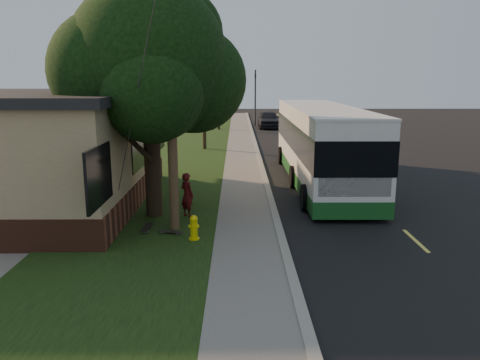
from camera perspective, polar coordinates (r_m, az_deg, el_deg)
name	(u,v)px	position (r m, az deg, el deg)	size (l,w,h in m)	color
ground	(282,241)	(14.07, 5.09, -7.44)	(120.00, 120.00, 0.00)	black
road	(342,173)	(24.25, 12.32, 0.80)	(8.00, 80.00, 0.01)	black
curb	(263,172)	(23.69, 2.84, 0.93)	(0.25, 80.00, 0.12)	gray
sidewalk	(243,173)	(23.66, 0.42, 0.88)	(2.00, 80.00, 0.08)	slate
grass_verge	(174,173)	(23.87, -8.01, 0.85)	(5.00, 80.00, 0.07)	black
fire_hydrant	(194,227)	(13.93, -5.64, -5.78)	(0.32, 0.32, 0.74)	yellow
utility_pole	(170,82)	(14.31, -8.51, 11.74)	(2.86, 3.21, 9.07)	#473321
leafy_tree	(150,65)	(16.08, -10.88, 13.62)	(6.30, 6.00, 7.80)	black
bare_tree_near	(204,118)	(31.36, -4.39, 7.59)	(1.38, 1.21, 4.31)	black
bare_tree_far	(219,108)	(43.30, -2.62, 8.74)	(1.38, 1.21, 4.03)	black
traffic_signal	(255,94)	(47.24, 1.87, 10.46)	(0.18, 0.22, 5.50)	#2D2D30
transit_bus	(321,143)	(21.65, 9.83, 4.51)	(2.98, 12.89, 3.48)	silver
skateboarder	(187,195)	(16.10, -6.47, -1.81)	(0.56, 0.37, 1.53)	#4E0F10
skateboard_main	(147,227)	(15.12, -11.27, -5.68)	(0.24, 0.90, 0.08)	black
skateboard_spare	(171,232)	(14.61, -8.43, -6.27)	(0.77, 0.38, 0.07)	black
dumpster	(81,165)	(23.85, -18.78, 1.75)	(1.61, 1.45, 1.17)	#13301E
distant_car	(268,119)	(45.39, 3.49, 7.42)	(1.97, 4.89, 1.66)	black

